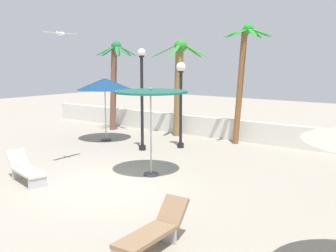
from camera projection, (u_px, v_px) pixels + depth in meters
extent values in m
plane|color=#9E9384|center=(106.00, 186.00, 12.12)|extent=(56.00, 56.00, 0.00)
cube|color=silver|center=(242.00, 131.00, 18.70)|extent=(25.20, 0.30, 0.95)
cylinder|color=#333338|center=(151.00, 174.00, 13.19)|extent=(0.46, 0.46, 0.08)
cylinder|color=#A5A5AD|center=(151.00, 134.00, 12.98)|extent=(0.05, 0.05, 2.70)
cylinder|color=#1E594C|center=(151.00, 92.00, 12.77)|extent=(2.29, 2.29, 0.06)
sphere|color=#99999E|center=(151.00, 89.00, 12.76)|extent=(0.08, 0.08, 0.08)
cylinder|color=#333338|center=(106.00, 140.00, 18.89)|extent=(0.46, 0.46, 0.08)
cylinder|color=#A5A5AD|center=(106.00, 115.00, 18.71)|extent=(0.05, 0.05, 2.38)
cone|color=navy|center=(105.00, 84.00, 18.49)|extent=(2.50, 2.50, 0.52)
sphere|color=#99999E|center=(105.00, 78.00, 18.44)|extent=(0.08, 0.08, 0.08)
cylinder|color=olive|center=(178.00, 92.00, 19.80)|extent=(0.51, 0.38, 4.32)
sphere|color=#30842D|center=(181.00, 46.00, 19.38)|extent=(0.61, 0.61, 0.61)
ellipsoid|color=#30842D|center=(195.00, 50.00, 19.04)|extent=(1.39, 0.37, 0.71)
ellipsoid|color=#30842D|center=(192.00, 51.00, 19.90)|extent=(0.47, 1.39, 0.71)
ellipsoid|color=#30842D|center=(178.00, 51.00, 20.15)|extent=(1.12, 1.11, 0.71)
ellipsoid|color=#30842D|center=(165.00, 51.00, 19.51)|extent=(1.29, 0.86, 0.71)
ellipsoid|color=#30842D|center=(175.00, 50.00, 18.73)|extent=(0.58, 1.38, 0.71)
cylinder|color=brown|center=(113.00, 89.00, 21.46)|extent=(0.57, 0.31, 4.37)
sphere|color=#256E38|center=(116.00, 46.00, 20.96)|extent=(0.50, 0.50, 0.50)
ellipsoid|color=#256E38|center=(123.00, 51.00, 20.59)|extent=(1.03, 0.38, 0.59)
ellipsoid|color=#256E38|center=(127.00, 51.00, 21.14)|extent=(0.77, 0.93, 0.59)
ellipsoid|color=#256E38|center=(124.00, 51.00, 21.41)|extent=(0.27, 1.02, 0.59)
ellipsoid|color=#256E38|center=(118.00, 51.00, 21.55)|extent=(0.76, 0.93, 0.59)
ellipsoid|color=#256E38|center=(109.00, 51.00, 21.34)|extent=(1.02, 0.22, 0.59)
ellipsoid|color=#256E38|center=(105.00, 51.00, 20.97)|extent=(0.90, 0.81, 0.59)
ellipsoid|color=#256E38|center=(108.00, 51.00, 20.58)|extent=(0.27, 1.02, 0.59)
ellipsoid|color=#256E38|center=(117.00, 50.00, 20.45)|extent=(0.89, 0.83, 0.59)
cylinder|color=brown|center=(240.00, 88.00, 17.80)|extent=(0.57, 0.26, 4.95)
sphere|color=#208E2A|center=(248.00, 29.00, 17.22)|extent=(0.42, 0.42, 0.42)
ellipsoid|color=#208E2A|center=(261.00, 32.00, 17.01)|extent=(1.06, 0.40, 0.41)
ellipsoid|color=#208E2A|center=(260.00, 33.00, 17.37)|extent=(0.81, 0.94, 0.41)
ellipsoid|color=#208E2A|center=(255.00, 33.00, 17.63)|extent=(0.31, 1.06, 0.41)
ellipsoid|color=#208E2A|center=(247.00, 33.00, 17.78)|extent=(0.74, 0.98, 0.41)
ellipsoid|color=#208E2A|center=(236.00, 33.00, 17.55)|extent=(1.05, 0.25, 0.41)
ellipsoid|color=#208E2A|center=(235.00, 33.00, 17.24)|extent=(0.94, 0.80, 0.41)
ellipsoid|color=#208E2A|center=(240.00, 32.00, 16.89)|extent=(0.40, 1.06, 0.41)
ellipsoid|color=#208E2A|center=(252.00, 32.00, 16.71)|extent=(0.86, 0.89, 0.41)
cylinder|color=black|center=(142.00, 148.00, 16.93)|extent=(0.28, 0.28, 0.20)
cylinder|color=black|center=(142.00, 104.00, 16.64)|extent=(0.12, 0.12, 3.79)
cylinder|color=black|center=(142.00, 56.00, 16.34)|extent=(0.22, 0.22, 0.06)
sphere|color=white|center=(141.00, 52.00, 16.32)|extent=(0.32, 0.32, 0.32)
cylinder|color=black|center=(181.00, 145.00, 17.38)|extent=(0.28, 0.28, 0.20)
cylinder|color=black|center=(181.00, 110.00, 17.15)|extent=(0.12, 0.12, 3.17)
cylinder|color=black|center=(181.00, 72.00, 16.90)|extent=(0.22, 0.22, 0.06)
sphere|color=white|center=(181.00, 67.00, 16.87)|extent=(0.39, 0.39, 0.39)
cube|color=#B7B7BC|center=(38.00, 182.00, 11.86)|extent=(0.16, 0.54, 0.35)
cube|color=#B7B7BC|center=(21.00, 173.00, 12.85)|extent=(0.16, 0.54, 0.35)
cube|color=silver|center=(29.00, 172.00, 12.33)|extent=(1.49, 0.85, 0.08)
cube|color=silver|center=(17.00, 158.00, 12.98)|extent=(0.66, 0.66, 0.48)
cube|color=#B7B7BC|center=(165.00, 233.00, 8.36)|extent=(0.55, 0.08, 0.35)
cube|color=#8C6B4C|center=(145.00, 237.00, 7.80)|extent=(0.64, 1.43, 0.08)
cube|color=#8C6B4C|center=(173.00, 211.00, 8.55)|extent=(0.58, 0.52, 0.55)
ellipsoid|color=white|center=(61.00, 34.00, 13.44)|extent=(0.33, 0.14, 0.12)
sphere|color=white|center=(57.00, 33.00, 13.53)|extent=(0.10, 0.10, 0.10)
cube|color=silver|center=(53.00, 33.00, 13.16)|extent=(0.18, 0.68, 0.04)
cube|color=silver|center=(69.00, 34.00, 13.71)|extent=(0.18, 0.68, 0.06)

